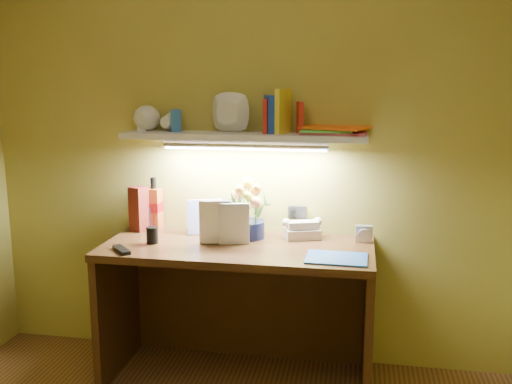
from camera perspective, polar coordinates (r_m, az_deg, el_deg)
desk at (r=3.10m, az=-1.84°, el=-12.00°), size 1.40×0.60×0.75m
flower_bouquet at (r=3.07m, az=-0.84°, el=-1.65°), size 0.24×0.24×0.32m
telephone at (r=3.10m, az=4.63°, el=-3.60°), size 0.22×0.19×0.11m
desk_clock at (r=3.07m, az=10.73°, el=-4.11°), size 0.09×0.05×0.09m
whisky_bottle at (r=3.32m, az=-10.17°, el=-1.10°), size 0.09×0.09×0.30m
whisky_box at (r=3.29m, az=-11.64°, el=-1.66°), size 0.11×0.11×0.25m
pen_cup at (r=3.03m, az=-10.36°, el=-3.71°), size 0.08×0.08×0.15m
art_card at (r=3.18m, az=-5.18°, el=-2.47°), size 0.19×0.10×0.19m
tv_remote at (r=2.94m, az=-13.30°, el=-5.65°), size 0.14×0.14×0.02m
blue_folder at (r=2.77m, az=8.06°, el=-6.57°), size 0.30×0.22×0.01m
desk_book_a at (r=2.98m, az=-5.71°, el=-3.03°), size 0.17×0.04×0.23m
desk_book_b at (r=2.96m, az=-3.76°, el=-3.21°), size 0.16×0.05×0.22m
wall_shelf at (r=3.04m, az=-1.45°, el=6.33°), size 1.32×0.34×0.26m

